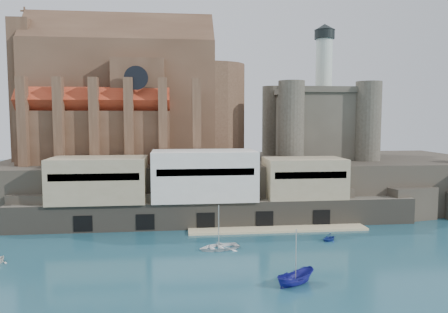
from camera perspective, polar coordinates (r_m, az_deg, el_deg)
name	(u,v)px	position (r m, az deg, el deg)	size (l,w,h in m)	color
ground	(296,267)	(57.41, 9.35, -14.06)	(300.00, 300.00, 0.00)	#1A4555
promontory	(245,182)	(93.73, 2.77, -3.37)	(100.00, 36.00, 10.00)	#2B2620
quay	(203,190)	(76.44, -2.72, -4.45)	(70.00, 12.00, 13.05)	#5C564A
church	(131,101)	(94.51, -12.03, 7.05)	(47.00, 25.93, 30.51)	#4E3524
castle_keep	(317,119)	(98.23, 12.09, 4.75)	(21.20, 21.20, 29.30)	#444035
boat_2	(295,285)	(51.85, 9.32, -16.21)	(1.96, 2.01, 5.20)	navy
boat_6	(219,249)	(63.85, -0.69, -11.99)	(4.23, 1.23, 5.93)	white
boat_7	(329,241)	(69.85, 13.56, -10.62)	(2.50, 1.52, 2.89)	navy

